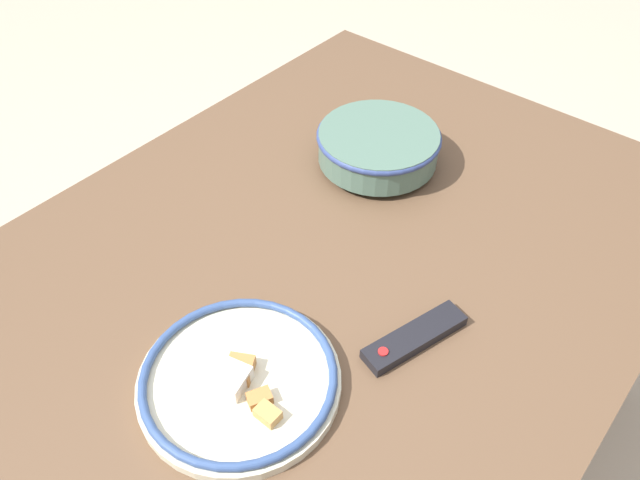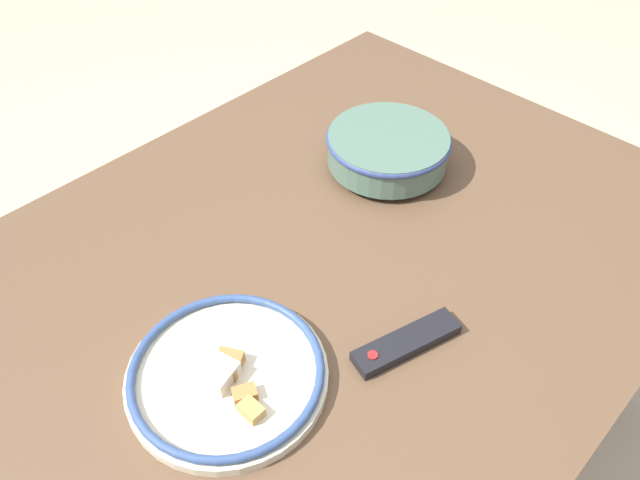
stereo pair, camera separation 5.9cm
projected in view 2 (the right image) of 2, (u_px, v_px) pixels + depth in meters
The scene contains 5 objects.
ground_plane at pixel (328, 437), 1.68m from camera, with size 8.00×8.00×0.00m, color #B7A88E.
dining_table at pixel (330, 277), 1.22m from camera, with size 1.47×1.09×0.71m.
noodle_bowl at pixel (388, 148), 1.33m from camera, with size 0.27×0.27×0.08m.
food_plate at pixel (227, 374), 0.97m from camera, with size 0.32×0.32×0.05m.
tv_remote at pixel (406, 343), 1.02m from camera, with size 0.20×0.10×0.02m.
Camera 2 is at (0.60, 0.56, 1.56)m, focal length 35.00 mm.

